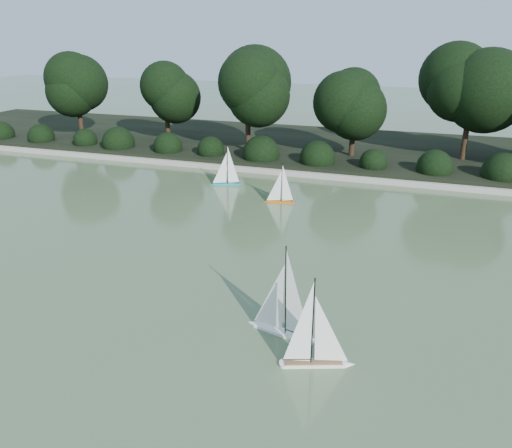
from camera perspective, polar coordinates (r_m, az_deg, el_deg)
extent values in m
plane|color=#445634|center=(9.55, -5.48, -8.89)|extent=(80.00, 80.00, 0.00)
cube|color=gray|center=(17.50, 6.38, 5.64)|extent=(40.00, 0.35, 0.18)
cube|color=black|center=(21.30, 8.72, 8.53)|extent=(40.00, 8.00, 0.30)
cylinder|color=black|center=(23.97, -19.36, 10.49)|extent=(0.20, 0.20, 1.51)
sphere|color=black|center=(23.73, -19.91, 14.81)|extent=(2.38, 2.38, 2.38)
cylinder|color=black|center=(22.33, -10.04, 10.44)|extent=(0.20, 0.20, 1.37)
sphere|color=black|center=(22.08, -10.33, 14.75)|extent=(2.24, 2.24, 2.24)
cylinder|color=black|center=(19.90, -0.92, 9.87)|extent=(0.20, 0.20, 1.66)
sphere|color=black|center=(19.60, -0.95, 15.68)|extent=(2.66, 2.66, 2.66)
cylinder|color=black|center=(19.51, 10.88, 8.66)|extent=(0.20, 0.20, 1.26)
sphere|color=black|center=(19.24, 11.21, 13.24)|extent=(2.10, 2.10, 2.10)
cylinder|color=black|center=(20.06, 22.70, 8.43)|extent=(0.20, 0.20, 1.73)
sphere|color=black|center=(19.75, 23.60, 14.42)|extent=(2.80, 2.80, 2.80)
sphere|color=black|center=(25.02, -26.62, 9.14)|extent=(1.10, 1.10, 1.10)
sphere|color=black|center=(23.67, -23.11, 9.11)|extent=(1.10, 1.10, 1.10)
sphere|color=black|center=(22.42, -19.18, 9.02)|extent=(1.10, 1.10, 1.10)
sphere|color=black|center=(21.28, -14.81, 8.89)|extent=(1.10, 1.10, 1.10)
sphere|color=black|center=(20.27, -9.99, 8.67)|extent=(1.10, 1.10, 1.10)
sphere|color=black|center=(19.42, -4.71, 8.37)|extent=(1.10, 1.10, 1.10)
sphere|color=black|center=(18.75, 0.99, 7.96)|extent=(1.10, 1.10, 1.10)
sphere|color=black|center=(18.27, 7.03, 7.45)|extent=(1.10, 1.10, 1.10)
sphere|color=black|center=(18.00, 13.32, 6.82)|extent=(1.10, 1.10, 1.10)
sphere|color=black|center=(17.95, 19.69, 6.10)|extent=(1.10, 1.10, 1.10)
sphere|color=black|center=(18.12, 26.01, 5.32)|extent=(1.10, 1.10, 1.10)
cube|color=white|center=(8.60, 3.06, -12.15)|extent=(1.05, 0.46, 0.10)
cone|color=white|center=(8.86, -0.36, -11.01)|extent=(0.25, 0.25, 0.21)
cylinder|color=white|center=(8.40, 6.19, -13.16)|extent=(0.15, 0.15, 0.10)
cylinder|color=black|center=(8.13, 3.49, -7.25)|extent=(0.03, 0.03, 1.60)
cylinder|color=black|center=(8.42, 4.75, -12.06)|extent=(0.46, 0.14, 0.02)
cube|color=white|center=(7.96, 6.62, -15.42)|extent=(0.96, 0.49, 0.09)
cone|color=white|center=(8.04, 10.65, -15.23)|extent=(0.24, 0.24, 0.19)
cylinder|color=white|center=(7.91, 3.09, -15.53)|extent=(0.14, 0.14, 0.09)
cube|color=olive|center=(7.93, 6.64, -15.13)|extent=(0.87, 0.42, 0.01)
cylinder|color=black|center=(7.51, 6.51, -10.65)|extent=(0.02, 0.02, 1.47)
cylinder|color=black|center=(7.87, 4.74, -14.88)|extent=(0.42, 0.16, 0.02)
cube|color=#E76200|center=(14.81, 2.80, 2.61)|extent=(0.77, 0.30, 0.08)
cone|color=#E76200|center=(14.84, 1.12, 2.67)|extent=(0.18, 0.18, 0.15)
cylinder|color=#E76200|center=(14.79, 4.25, 2.55)|extent=(0.11, 0.11, 0.08)
cylinder|color=black|center=(14.62, 2.99, 4.90)|extent=(0.02, 0.02, 1.16)
cylinder|color=black|center=(14.77, 3.59, 2.88)|extent=(0.34, 0.08, 0.01)
cube|color=teal|center=(16.54, -3.38, 4.64)|extent=(0.85, 0.41, 0.08)
cone|color=teal|center=(16.59, -5.05, 4.64)|extent=(0.21, 0.21, 0.17)
cylinder|color=teal|center=(16.52, -1.93, 4.63)|extent=(0.13, 0.13, 0.08)
cylinder|color=black|center=(16.36, -3.28, 6.95)|extent=(0.02, 0.02, 1.29)
cylinder|color=black|center=(16.50, -2.60, 4.94)|extent=(0.37, 0.13, 0.01)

